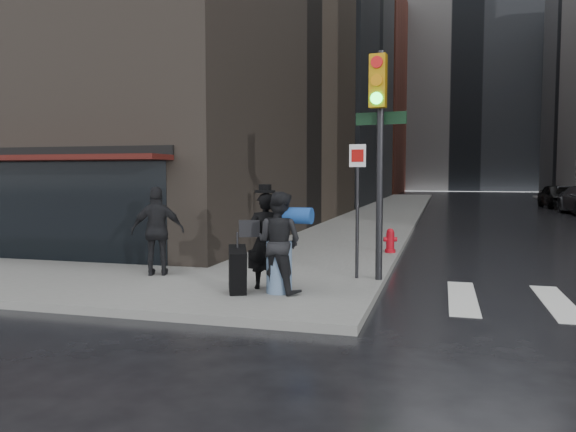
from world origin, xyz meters
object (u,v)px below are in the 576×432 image
object	(u,v)px
man_overcoat	(260,245)
fire_hydrant	(390,242)
man_greycoat	(158,231)
parked_car_4	(558,196)
man_jeans	(279,242)
traffic_light	(377,133)

from	to	relation	value
man_overcoat	fire_hydrant	distance (m)	5.95
man_greycoat	parked_car_4	distance (m)	33.97
parked_car_4	man_overcoat	bearing A→B (deg)	-111.71
man_jeans	parked_car_4	distance (m)	33.89
man_overcoat	fire_hydrant	size ratio (longest dim) A/B	2.98
parked_car_4	man_jeans	bearing A→B (deg)	-110.94
traffic_light	parked_car_4	size ratio (longest dim) A/B	0.94
traffic_light	parked_car_4	xyz separation A→B (m)	(8.88, 30.62, -2.25)
man_jeans	man_greycoat	distance (m)	3.12
man_overcoat	man_jeans	distance (m)	0.46
man_jeans	traffic_light	distance (m)	3.01
man_jeans	man_greycoat	xyz separation A→B (m)	(-2.95, 1.02, 0.02)
man_overcoat	man_jeans	xyz separation A→B (m)	(0.42, -0.17, 0.08)
parked_car_4	traffic_light	bearing A→B (deg)	-109.22
man_jeans	parked_car_4	xyz separation A→B (m)	(10.41, 32.25, -0.24)
man_greycoat	parked_car_4	world-z (taller)	man_greycoat
man_jeans	man_greycoat	world-z (taller)	man_greycoat
man_overcoat	man_greycoat	distance (m)	2.67
traffic_light	man_jeans	bearing A→B (deg)	-126.50
fire_hydrant	man_jeans	bearing A→B (deg)	-104.03
traffic_light	fire_hydrant	bearing A→B (deg)	97.79
man_overcoat	parked_car_4	world-z (taller)	man_overcoat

